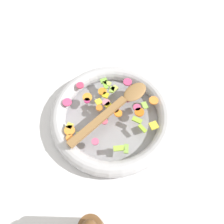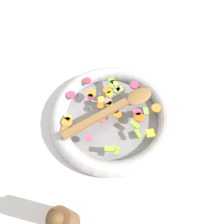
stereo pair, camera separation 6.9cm
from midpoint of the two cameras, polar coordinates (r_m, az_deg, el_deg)
ground_plane at (r=0.74m, az=-2.68°, el=-2.12°), size 4.00×4.00×0.00m
skillet at (r=0.72m, az=-2.75°, el=-1.33°), size 0.40×0.40×0.05m
chopped_vegetables at (r=0.70m, az=-3.57°, el=0.86°), size 0.32×0.30×0.01m
wooden_spoon at (r=0.69m, az=-1.51°, el=1.41°), size 0.32×0.06×0.01m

